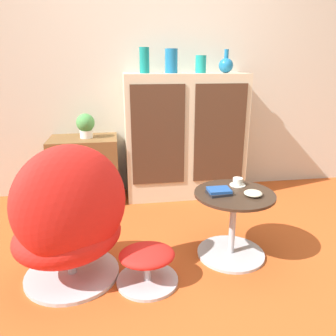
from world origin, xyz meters
TOP-DOWN VIEW (x-y plane):
  - ground_plane at (0.00, 0.00)m, footprint 12.00×12.00m
  - wall_back at (0.00, 1.68)m, footprint 6.40×0.06m
  - sideboard at (0.27, 1.44)m, footprint 1.17×0.42m
  - tv_console at (-0.72, 1.43)m, footprint 0.63×0.45m
  - egg_chair at (-0.69, 0.13)m, footprint 0.86×0.83m
  - ottoman at (-0.25, 0.04)m, footprint 0.38×0.38m
  - coffee_table at (0.36, 0.26)m, footprint 0.54×0.54m
  - vase_leftmost at (-0.12, 1.44)m, footprint 0.09×0.09m
  - vase_inner_left at (0.13, 1.44)m, footprint 0.12×0.12m
  - vase_inner_right at (0.41, 1.44)m, footprint 0.10×0.10m
  - vase_rightmost at (0.66, 1.44)m, footprint 0.14×0.14m
  - potted_plant at (-0.68, 1.43)m, footprint 0.17×0.17m
  - teacup at (0.43, 0.39)m, footprint 0.11×0.11m
  - book_stack at (0.25, 0.26)m, footprint 0.16×0.14m
  - bowl at (0.46, 0.19)m, footprint 0.12×0.12m

SIDE VIEW (x-z plane):
  - ground_plane at x=0.00m, z-range 0.00..0.00m
  - ottoman at x=-0.25m, z-range 0.03..0.26m
  - coffee_table at x=0.36m, z-range 0.02..0.49m
  - tv_console at x=-0.72m, z-range 0.00..0.63m
  - egg_chair at x=-0.69m, z-range -0.04..0.86m
  - book_stack at x=0.25m, z-range 0.47..0.51m
  - bowl at x=0.46m, z-range 0.47..0.51m
  - teacup at x=0.43m, z-range 0.47..0.52m
  - sideboard at x=0.27m, z-range 0.00..1.21m
  - potted_plant at x=-0.68m, z-range 0.64..0.87m
  - vase_rightmost at x=0.66m, z-range 1.18..1.39m
  - vase_inner_right at x=0.41m, z-range 1.21..1.37m
  - wall_back at x=0.00m, z-range 0.00..2.60m
  - vase_inner_left at x=0.13m, z-range 1.21..1.43m
  - vase_leftmost at x=-0.12m, z-range 1.21..1.44m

